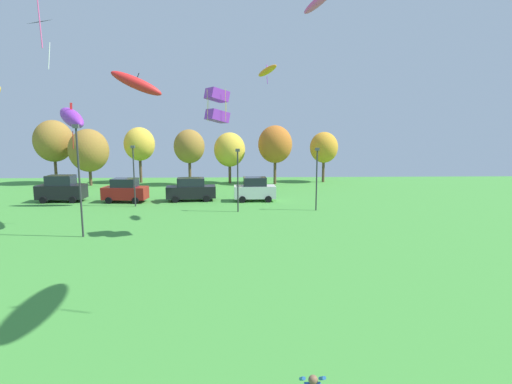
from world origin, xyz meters
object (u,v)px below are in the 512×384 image
(treeline_tree_2, at_px, (139,144))
(treeline_tree_6, at_px, (324,148))
(kite_flying_3, at_px, (71,117))
(treeline_tree_4, at_px, (230,150))
(light_post_3, at_px, (238,176))
(parked_car_third_from_left, at_px, (191,189))
(parked_car_leftmost, at_px, (61,189))
(light_post_0, at_px, (79,175))
(parked_car_rightmost_in_row, at_px, (255,189))
(kite_flying_2, at_px, (267,71))
(light_post_2, at_px, (317,175))
(light_post_1, at_px, (134,172))
(kite_flying_9, at_px, (217,106))
(parked_car_second_from_left, at_px, (125,190))
(treeline_tree_1, at_px, (89,150))
(kite_flying_1, at_px, (54,31))
(kite_flying_11, at_px, (318,2))
(kite_flying_6, at_px, (137,83))
(treeline_tree_3, at_px, (189,147))
(treeline_tree_5, at_px, (275,144))

(treeline_tree_2, height_order, treeline_tree_6, treeline_tree_2)
(kite_flying_3, distance_m, treeline_tree_4, 25.57)
(light_post_3, bearing_deg, parked_car_third_from_left, 130.14)
(parked_car_leftmost, height_order, light_post_0, light_post_0)
(parked_car_rightmost_in_row, height_order, treeline_tree_2, treeline_tree_2)
(kite_flying_2, bearing_deg, light_post_2, -37.05)
(kite_flying_2, distance_m, light_post_0, 18.77)
(light_post_1, relative_size, light_post_2, 1.02)
(kite_flying_9, distance_m, parked_car_rightmost_in_row, 15.30)
(parked_car_second_from_left, height_order, light_post_0, light_post_0)
(treeline_tree_1, relative_size, treeline_tree_2, 0.97)
(treeline_tree_2, relative_size, treeline_tree_4, 1.10)
(kite_flying_9, xyz_separation_m, treeline_tree_4, (-0.10, 26.70, -3.99))
(kite_flying_1, distance_m, treeline_tree_1, 25.98)
(kite_flying_9, distance_m, light_post_2, 12.69)
(kite_flying_11, distance_m, parked_car_second_from_left, 23.87)
(parked_car_rightmost_in_row, bearing_deg, kite_flying_2, -60.28)
(parked_car_third_from_left, xyz_separation_m, light_post_2, (11.40, -5.13, 1.96))
(light_post_1, xyz_separation_m, treeline_tree_6, (20.59, 16.74, 1.46))
(kite_flying_9, height_order, treeline_tree_1, kite_flying_9)
(parked_car_third_from_left, xyz_separation_m, light_post_0, (-5.33, -13.30, 2.89))
(kite_flying_2, height_order, light_post_0, kite_flying_2)
(parked_car_rightmost_in_row, bearing_deg, light_post_2, -45.20)
(kite_flying_6, relative_size, parked_car_rightmost_in_row, 1.13)
(kite_flying_1, distance_m, parked_car_rightmost_in_row, 21.14)
(parked_car_leftmost, bearing_deg, light_post_3, -19.22)
(light_post_2, height_order, treeline_tree_3, treeline_tree_3)
(light_post_2, xyz_separation_m, treeline_tree_3, (-12.99, 16.65, 1.78))
(parked_car_second_from_left, relative_size, light_post_3, 0.79)
(kite_flying_11, bearing_deg, light_post_1, 156.33)
(kite_flying_1, distance_m, kite_flying_6, 9.28)
(light_post_0, relative_size, light_post_1, 1.31)
(kite_flying_11, xyz_separation_m, light_post_2, (0.99, 4.29, -12.67))
(treeline_tree_6, bearing_deg, kite_flying_11, -103.13)
(parked_car_third_from_left, relative_size, treeline_tree_2, 0.68)
(kite_flying_11, relative_size, light_post_1, 0.45)
(kite_flying_3, relative_size, light_post_3, 0.91)
(kite_flying_9, bearing_deg, light_post_0, 178.40)
(light_post_2, xyz_separation_m, treeline_tree_4, (-8.01, 18.29, 1.29))
(light_post_1, bearing_deg, parked_car_leftmost, 160.74)
(light_post_0, bearing_deg, parked_car_rightmost_in_row, 48.27)
(kite_flying_3, distance_m, kite_flying_11, 19.11)
(light_post_1, xyz_separation_m, treeline_tree_2, (-3.70, 16.96, 1.92))
(treeline_tree_1, height_order, treeline_tree_6, treeline_tree_1)
(parked_car_second_from_left, bearing_deg, kite_flying_6, -46.62)
(parked_car_leftmost, xyz_separation_m, treeline_tree_5, (21.71, 12.24, 3.84))
(light_post_1, distance_m, treeline_tree_2, 17.46)
(light_post_0, height_order, treeline_tree_1, light_post_0)
(kite_flying_3, bearing_deg, light_post_0, -64.15)
(treeline_tree_6, bearing_deg, parked_car_rightmost_in_row, -123.99)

